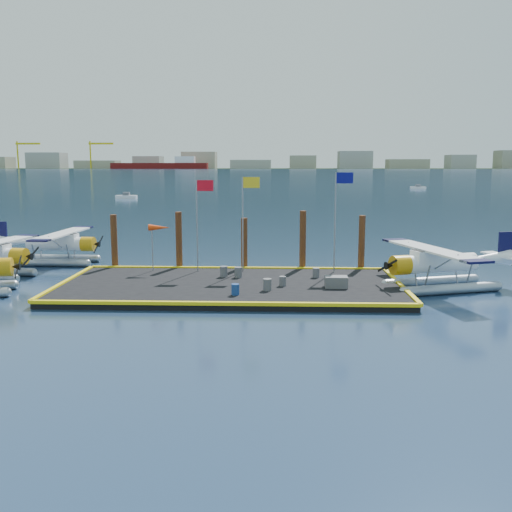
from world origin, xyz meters
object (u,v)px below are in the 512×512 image
(piling_2, at_px, (244,246))
(piling_1, at_px, (179,242))
(drum_5, at_px, (238,272))
(flagpole_yellow, at_px, (246,209))
(drum_3, at_px, (235,289))
(drum_4, at_px, (316,273))
(seaplane_d, at_px, (436,266))
(flagpole_red, at_px, (200,211))
(crate, at_px, (336,282))
(piling_0, at_px, (114,244))
(piling_4, at_px, (362,245))
(flagpole_blue, at_px, (338,207))
(seaplane_c, at_px, (59,246))
(piling_3, at_px, (303,242))
(drum_1, at_px, (267,285))
(drum_0, at_px, (224,272))
(drum_2, at_px, (283,281))
(windsock, at_px, (159,229))

(piling_2, bearing_deg, piling_1, 180.00)
(drum_5, height_order, flagpole_yellow, flagpole_yellow)
(drum_3, distance_m, drum_4, 6.89)
(drum_4, bearing_deg, drum_5, -177.49)
(seaplane_d, xyz_separation_m, piling_1, (-16.17, 5.10, 0.63))
(flagpole_red, height_order, flagpole_yellow, flagpole_yellow)
(drum_4, distance_m, piling_1, 9.91)
(flagpole_yellow, bearing_deg, piling_1, 161.21)
(drum_3, bearing_deg, crate, 20.50)
(seaplane_d, xyz_separation_m, piling_0, (-20.67, 5.10, 0.53))
(flagpole_yellow, distance_m, piling_4, 8.35)
(flagpole_blue, bearing_deg, drum_4, -129.64)
(seaplane_d, distance_m, flagpole_yellow, 12.37)
(drum_3, distance_m, piling_4, 11.70)
(drum_4, distance_m, piling_0, 14.18)
(flagpole_red, bearing_deg, seaplane_c, 157.82)
(drum_5, distance_m, piling_1, 5.80)
(flagpole_blue, relative_size, piling_3, 1.51)
(seaplane_c, xyz_separation_m, drum_4, (18.75, -6.40, -0.69))
(piling_1, height_order, piling_2, piling_1)
(drum_1, relative_size, flagpole_blue, 0.10)
(seaplane_c, bearing_deg, crate, 67.03)
(drum_0, distance_m, flagpole_yellow, 4.40)
(drum_2, bearing_deg, drum_4, 50.90)
(flagpole_blue, bearing_deg, flagpole_yellow, 180.00)
(flagpole_red, distance_m, windsock, 2.97)
(drum_4, bearing_deg, seaplane_d, -13.62)
(seaplane_d, distance_m, windsock, 17.64)
(piling_4, bearing_deg, flagpole_red, -171.57)
(seaplane_c, height_order, piling_1, piling_1)
(seaplane_d, bearing_deg, windsock, 61.41)
(piling_1, xyz_separation_m, piling_2, (4.50, 0.00, -0.20))
(piling_4, bearing_deg, piling_0, 180.00)
(flagpole_blue, xyz_separation_m, piling_4, (1.80, 1.60, -2.69))
(drum_2, bearing_deg, seaplane_d, 5.71)
(seaplane_d, relative_size, piling_0, 2.36)
(seaplane_d, bearing_deg, piling_0, 59.06)
(piling_4, bearing_deg, drum_0, -159.35)
(drum_1, distance_m, piling_2, 7.56)
(drum_3, distance_m, flagpole_blue, 10.06)
(seaplane_c, height_order, flagpole_blue, flagpole_blue)
(crate, bearing_deg, drum_3, -159.50)
(drum_0, bearing_deg, piling_1, 134.71)
(drum_0, relative_size, flagpole_blue, 0.10)
(drum_2, relative_size, drum_5, 0.86)
(drum_3, bearing_deg, drum_2, 43.03)
(drum_3, xyz_separation_m, drum_4, (4.71, 5.02, -0.00))
(piling_2, bearing_deg, piling_3, 0.00)
(drum_1, distance_m, piling_4, 9.70)
(seaplane_d, bearing_deg, drum_1, 85.20)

